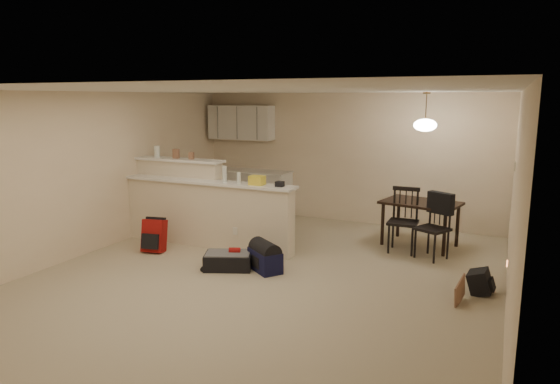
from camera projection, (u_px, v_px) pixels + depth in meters
The scene contains 21 objects.
room at pixel (265, 187), 6.59m from camera, with size 7.00×7.02×2.50m.
breakfast_bar at pixel (197, 207), 8.31m from camera, with size 3.08×0.58×1.39m.
upper_cabinets at pixel (241, 123), 10.33m from camera, with size 1.40×0.34×0.70m, color white.
kitchen_counter at pixel (247, 193), 10.41m from camera, with size 1.80×0.60×0.90m, color white.
thermostat at pixel (515, 166), 6.69m from camera, with size 0.02×0.12×0.12m, color beige.
jar at pixel (157, 152), 8.63m from camera, with size 0.10×0.10×0.20m, color silver.
cereal_box at pixel (176, 154), 8.47m from camera, with size 0.10×0.07×0.16m, color #8E6249.
small_box at pixel (191, 156), 8.34m from camera, with size 0.08×0.06×0.12m, color #8E6249.
bottle_a at pixel (225, 174), 7.87m from camera, with size 0.07×0.07×0.26m, color silver.
bottle_b at pixel (239, 178), 7.77m from camera, with size 0.06×0.06×0.18m, color silver.
bag_lump at pixel (257, 180), 7.65m from camera, with size 0.22×0.18×0.14m, color #8E6249.
pouch at pixel (280, 184), 7.49m from camera, with size 0.12×0.10×0.08m, color #8E6249.
dining_table at pixel (421, 207), 8.13m from camera, with size 1.32×1.02×0.74m.
pendant_lamp at pixel (425, 125), 7.88m from camera, with size 0.36×0.36×0.62m.
dining_chair_near at pixel (403, 221), 7.83m from camera, with size 0.45×0.42×1.02m, color black, non-canonical shape.
dining_chair_far at pixel (432, 227), 7.50m from camera, with size 0.43×0.41×0.98m, color black, non-canonical shape.
suitcase at pixel (228, 261), 7.12m from camera, with size 0.66×0.43×0.22m, color black.
red_backpack at pixel (154, 236), 7.89m from camera, with size 0.34×0.21×0.51m, color maroon.
navy_duffel at pixel (265, 260), 7.03m from camera, with size 0.54×0.30×0.30m, color #12143A.
black_daypack at pixel (480, 282), 6.23m from camera, with size 0.32×0.23×0.28m, color black.
cardboard_sheet at pixel (460, 292), 5.91m from camera, with size 0.39×0.02×0.29m, color #8E6249.
Camera 1 is at (2.90, -5.80, 2.41)m, focal length 32.00 mm.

